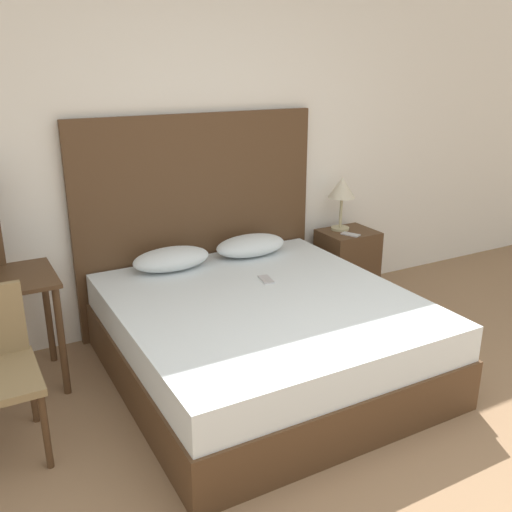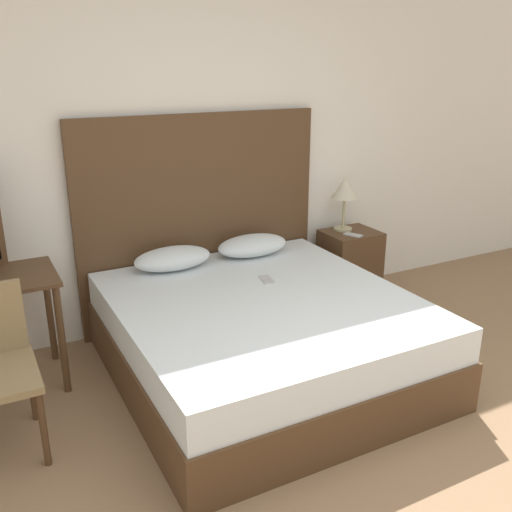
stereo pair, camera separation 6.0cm
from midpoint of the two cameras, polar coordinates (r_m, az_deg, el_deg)
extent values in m
cube|color=white|center=(4.32, -6.25, 10.90)|extent=(10.00, 0.06, 2.70)
cube|color=#4C331E|center=(3.76, 0.26, -9.53)|extent=(1.81, 1.94, 0.32)
cube|color=silver|center=(3.64, 0.26, -5.81)|extent=(1.77, 1.90, 0.22)
cube|color=#4C331E|center=(4.35, -6.10, 3.51)|extent=(1.90, 0.05, 1.59)
ellipsoid|color=silver|center=(4.09, -8.87, -0.29)|extent=(0.56, 0.31, 0.16)
ellipsoid|color=silver|center=(4.34, -0.94, 1.06)|extent=(0.56, 0.31, 0.16)
cube|color=#B7B7BC|center=(3.87, 0.57, -2.35)|extent=(0.09, 0.16, 0.01)
cube|color=#4C331E|center=(4.92, 8.70, -0.86)|extent=(0.44, 0.38, 0.60)
cylinder|color=tan|center=(4.86, 8.05, 2.76)|extent=(0.15, 0.15, 0.02)
cylinder|color=tan|center=(4.82, 8.12, 4.34)|extent=(0.02, 0.02, 0.26)
cone|color=beige|center=(4.77, 8.24, 6.82)|extent=(0.22, 0.22, 0.17)
cube|color=#B7B7BC|center=(4.72, 9.07, 2.15)|extent=(0.13, 0.17, 0.01)
cylinder|color=#4C331E|center=(3.66, -19.30, -8.09)|extent=(0.04, 0.04, 0.71)
cylinder|color=#4C331E|center=(4.08, -20.48, -5.38)|extent=(0.04, 0.04, 0.71)
cylinder|color=#4C331E|center=(3.15, -20.81, -16.09)|extent=(0.04, 0.04, 0.42)
cylinder|color=#4C331E|center=(3.52, -21.96, -12.21)|extent=(0.04, 0.04, 0.42)
camera|label=1|loc=(0.03, -90.48, -0.17)|focal=40.00mm
camera|label=2|loc=(0.03, 89.52, 0.17)|focal=40.00mm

